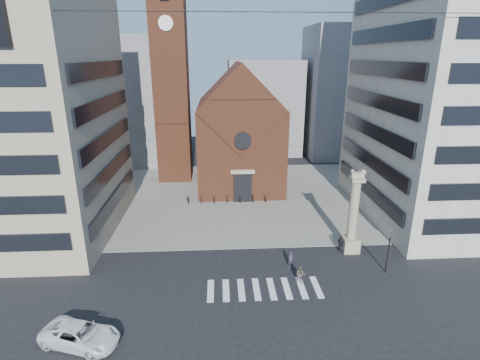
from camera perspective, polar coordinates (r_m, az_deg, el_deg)
name	(u,v)px	position (r m, az deg, el deg)	size (l,w,h in m)	color
ground	(254,270)	(35.67, 2.20, -13.53)	(120.00, 120.00, 0.00)	black
piazza	(242,196)	(52.67, 0.26, -2.47)	(46.00, 30.00, 0.05)	gray
zebra_crossing	(264,289)	(33.24, 3.69, -16.22)	(10.20, 3.20, 0.01)	white
church	(239,132)	(56.26, -0.12, 7.35)	(12.00, 16.65, 18.00)	brown
campanile	(171,77)	(58.55, -10.47, 15.15)	(5.50, 5.50, 31.20)	brown
building_left	(16,115)	(45.58, -30.98, 8.48)	(18.00, 20.00, 26.00)	gray
building_right	(458,82)	(50.10, 30.23, 12.78)	(18.00, 22.00, 32.00)	beige
bg_block_left	(125,101)	(72.51, -17.14, 11.50)	(16.00, 14.00, 22.00)	gray
bg_block_mid	(264,107)	(76.26, 3.62, 11.06)	(14.00, 12.00, 18.00)	gray
bg_block_right	(349,93)	(76.61, 16.22, 12.68)	(16.00, 14.00, 24.00)	gray
lion_column	(353,220)	(38.78, 16.80, -5.81)	(1.63, 1.60, 8.68)	tan
traffic_light	(388,250)	(36.74, 21.68, -9.83)	(0.13, 0.16, 4.30)	black
white_car	(80,335)	(29.76, -23.16, -20.89)	(2.50, 5.43, 1.51)	white
pedestrian_0	(291,260)	(35.98, 7.76, -11.93)	(0.57, 0.38, 1.57)	#312C3E
pedestrian_1	(300,275)	(33.83, 9.19, -14.06)	(0.82, 0.64, 1.68)	#4D453E
pedestrian_2	(340,243)	(39.57, 15.06, -9.29)	(1.03, 0.43, 1.76)	#24232A
scooter_0	(188,199)	(50.71, -7.93, -2.88)	(0.66, 1.89, 0.99)	black
scooter_1	(201,198)	(50.58, -5.99, -2.79)	(0.52, 1.84, 1.10)	black
scooter_2	(214,198)	(50.54, -4.03, -2.82)	(0.66, 1.89, 0.99)	black
scooter_3	(227,198)	(50.52, -2.07, -2.72)	(0.52, 1.84, 1.10)	black
scooter_4	(239,198)	(50.60, -0.11, -2.74)	(0.66, 1.89, 0.99)	black
scooter_5	(252,197)	(50.70, 1.84, -2.64)	(0.52, 1.84, 1.10)	black
scooter_6	(265,197)	(50.89, 3.77, -2.65)	(0.66, 1.89, 0.99)	black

